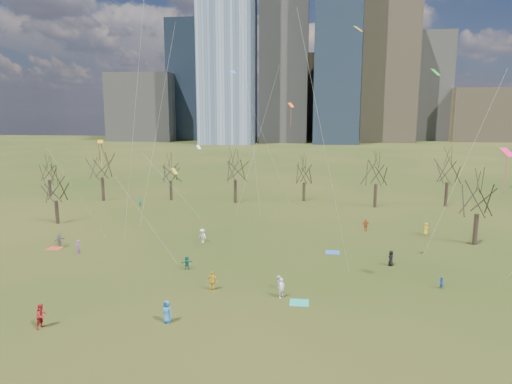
# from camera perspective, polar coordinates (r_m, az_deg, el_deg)

# --- Properties ---
(ground) EXTENTS (500.00, 500.00, 0.00)m
(ground) POSITION_cam_1_polar(r_m,az_deg,el_deg) (41.74, -1.99, -12.42)
(ground) COLOR black
(ground) RESTS_ON ground
(downtown_skyline) EXTENTS (212.50, 78.00, 118.00)m
(downtown_skyline) POSITION_cam_1_polar(r_m,az_deg,el_deg) (249.96, 4.99, 15.32)
(downtown_skyline) COLOR slate
(downtown_skyline) RESTS_ON ground
(bare_tree_row) EXTENTS (113.04, 29.80, 9.50)m
(bare_tree_row) POSITION_cam_1_polar(r_m,az_deg,el_deg) (76.21, 2.17, 2.64)
(bare_tree_row) COLOR black
(bare_tree_row) RESTS_ON ground
(blanket_teal) EXTENTS (1.60, 1.50, 0.03)m
(blanket_teal) POSITION_cam_1_polar(r_m,az_deg,el_deg) (39.79, 5.43, -13.60)
(blanket_teal) COLOR teal
(blanket_teal) RESTS_ON ground
(blanket_navy) EXTENTS (1.60, 1.50, 0.03)m
(blanket_navy) POSITION_cam_1_polar(r_m,az_deg,el_deg) (53.42, 9.53, -7.44)
(blanket_navy) COLOR blue
(blanket_navy) RESTS_ON ground
(blanket_crimson) EXTENTS (1.60, 1.50, 0.03)m
(blanket_crimson) POSITION_cam_1_polar(r_m,az_deg,el_deg) (59.07, -23.89, -6.48)
(blanket_crimson) COLOR #AF3323
(blanket_crimson) RESTS_ON ground
(person_0) EXTENTS (1.00, 0.79, 1.79)m
(person_0) POSITION_cam_1_polar(r_m,az_deg,el_deg) (36.56, -11.08, -14.46)
(person_0) COLOR #2766AB
(person_0) RESTS_ON ground
(person_1) EXTENTS (0.73, 0.77, 1.77)m
(person_1) POSITION_cam_1_polar(r_m,az_deg,el_deg) (40.36, 3.23, -11.88)
(person_1) COLOR white
(person_1) RESTS_ON ground
(person_2) EXTENTS (0.90, 1.06, 1.90)m
(person_2) POSITION_cam_1_polar(r_m,az_deg,el_deg) (38.62, -25.22, -13.82)
(person_2) COLOR #A5171C
(person_2) RESTS_ON ground
(person_3) EXTENTS (0.69, 0.91, 1.24)m
(person_3) POSITION_cam_1_polar(r_m,az_deg,el_deg) (42.36, 2.88, -11.17)
(person_3) COLOR slate
(person_3) RESTS_ON ground
(person_4) EXTENTS (1.12, 0.71, 1.77)m
(person_4) POSITION_cam_1_polar(r_m,az_deg,el_deg) (42.01, -5.45, -11.01)
(person_4) COLOR gold
(person_4) RESTS_ON ground
(person_5) EXTENTS (1.40, 0.98, 1.46)m
(person_5) POSITION_cam_1_polar(r_m,az_deg,el_deg) (47.53, -8.64, -8.74)
(person_5) COLOR #186C55
(person_5) RESTS_ON ground
(person_6) EXTENTS (0.83, 0.95, 1.64)m
(person_6) POSITION_cam_1_polar(r_m,az_deg,el_deg) (50.15, 16.52, -7.93)
(person_6) COLOR black
(person_6) RESTS_ON ground
(person_7) EXTENTS (0.53, 0.69, 1.68)m
(person_7) POSITION_cam_1_polar(r_m,az_deg,el_deg) (55.39, -21.33, -6.48)
(person_7) COLOR #8D50A1
(person_7) RESTS_ON ground
(person_8) EXTENTS (0.63, 0.67, 1.10)m
(person_8) POSITION_cam_1_polar(r_m,az_deg,el_deg) (45.49, 22.16, -10.50)
(person_8) COLOR #2550A2
(person_8) RESTS_ON ground
(person_9) EXTENTS (1.29, 1.13, 1.73)m
(person_9) POSITION_cam_1_polar(r_m,az_deg,el_deg) (56.65, -6.72, -5.45)
(person_9) COLOR silver
(person_9) RESTS_ON ground
(person_10) EXTENTS (1.02, 0.47, 1.71)m
(person_10) POSITION_cam_1_polar(r_m,az_deg,el_deg) (63.13, 13.53, -4.06)
(person_10) COLOR #B03D19
(person_10) RESTS_ON ground
(person_11) EXTENTS (1.19, 1.35, 1.48)m
(person_11) POSITION_cam_1_polar(r_m,az_deg,el_deg) (59.75, -23.37, -5.53)
(person_11) COLOR slate
(person_11) RESTS_ON ground
(person_12) EXTENTS (0.61, 0.86, 1.66)m
(person_12) POSITION_cam_1_polar(r_m,az_deg,el_deg) (63.61, 20.49, -4.34)
(person_12) COLOR yellow
(person_12) RESTS_ON ground
(person_13) EXTENTS (0.80, 0.81, 1.88)m
(person_13) POSITION_cam_1_polar(r_m,az_deg,el_deg) (79.22, -14.27, -1.18)
(person_13) COLOR #1A7665
(person_13) RESTS_ON ground
(kites_airborne) EXTENTS (68.93, 43.36, 31.80)m
(kites_airborne) POSITION_cam_1_polar(r_m,az_deg,el_deg) (51.75, 3.42, 7.19)
(kites_airborne) COLOR orange
(kites_airborne) RESTS_ON ground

